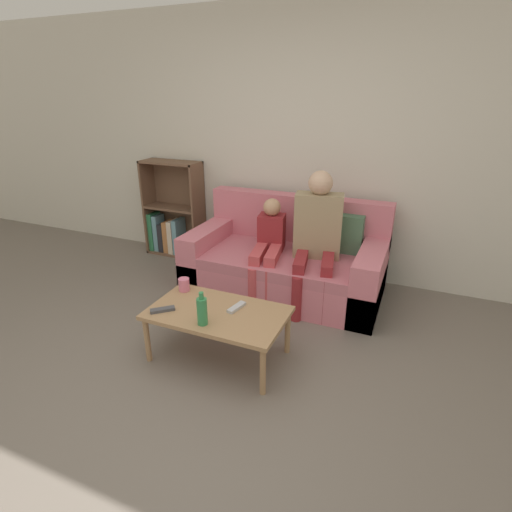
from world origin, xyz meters
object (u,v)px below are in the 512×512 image
Objects in this scene: bookshelf at (173,218)px; tv_remote_1 at (163,310)px; person_child at (269,244)px; bottle at (202,311)px; tv_remote_0 at (237,307)px; person_adult at (317,230)px; coffee_table at (218,316)px; couch at (287,263)px; cup_near at (184,285)px.

bookshelf reaches higher than tv_remote_1.
bottle is at bearing -99.05° from person_child.
person_child is 5.09× the size of tv_remote_0.
person_adult is at bearing 86.19° from tv_remote_0.
coffee_table is at bearing -120.10° from person_adult.
cup_near is (-0.49, -1.05, 0.15)m from couch.
person_adult reaches higher than tv_remote_1.
tv_remote_0 is 0.52m from tv_remote_1.
couch reaches higher than tv_remote_0.
bookshelf is at bearing 165.74° from couch.
person_child is 1.28m from tv_remote_1.
tv_remote_0 is at bearing -91.88° from person_child.
coffee_table is 4.11× the size of bottle.
couch is 2.03× the size of person_child.
coffee_table is at bearing -94.55° from couch.
person_adult is 5.04× the size of bottle.
person_adult is 11.92× the size of cup_near.
person_child is 9.00× the size of cup_near.
person_adult is (0.30, -0.08, 0.40)m from couch.
person_adult is at bearing 107.88° from tv_remote_1.
coffee_table is at bearing -130.51° from tv_remote_0.
bookshelf reaches higher than tv_remote_0.
tv_remote_1 is (-0.36, -0.15, 0.05)m from coffee_table.
bookshelf is 1.22× the size of person_child.
cup_near is at bearing -114.91° from couch.
bookshelf is 1.94m from person_adult.
couch is at bearing -14.26° from bookshelf.
person_child is at bearing 109.78° from tv_remote_0.
tv_remote_1 is at bearing 174.30° from bottle.
cup_near is at bearing -53.28° from bookshelf.
person_child is at bearing 177.62° from person_adult.
cup_near is (-0.79, -0.96, -0.25)m from person_adult.
bottle is at bearing 42.38° from tv_remote_1.
person_adult is 1.27m from cup_near.
couch reaches higher than tv_remote_1.
bookshelf is at bearing 148.91° from person_child.
bottle is at bearing -94.43° from couch.
cup_near is (1.08, -1.44, 0.00)m from bookshelf.
person_adult is 1.14m from tv_remote_0.
coffee_table is 1.08× the size of person_child.
tv_remote_1 is 0.36m from bottle.
tv_remote_0 is (0.01, -1.14, 0.11)m from couch.
coffee_table is at bearing 86.37° from bottle.
bookshelf is at bearing 154.63° from person_adult.
bottle reaches higher than cup_near.
couch is 10.34× the size of tv_remote_0.
bookshelf is 6.92× the size of tv_remote_1.
couch is 1.62m from bookshelf.
bookshelf is 4.66× the size of bottle.
bookshelf is at bearing 126.72° from cup_near.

